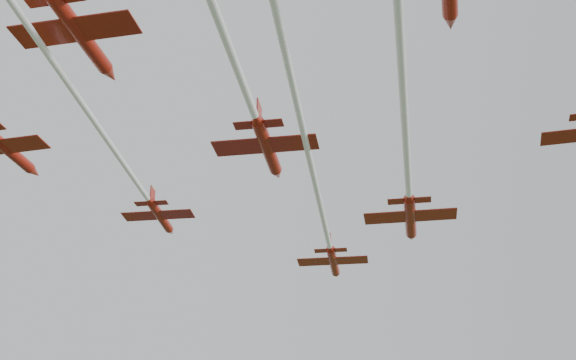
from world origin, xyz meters
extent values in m
cylinder|color=#A11C11|center=(10.65, 26.01, 57.29)|extent=(3.44, 8.24, 1.07)
cone|color=#A11C11|center=(12.11, 30.81, 57.29)|extent=(1.54, 1.99, 1.07)
cone|color=#A11C11|center=(9.28, 21.49, 57.29)|extent=(1.27, 1.40, 0.97)
ellipsoid|color=black|center=(11.22, 27.87, 57.68)|extent=(0.66, 1.00, 0.31)
cube|color=#A11C11|center=(10.43, 25.26, 57.05)|extent=(8.94, 4.92, 0.10)
cube|color=#A11C11|center=(9.55, 22.38, 57.29)|extent=(4.07, 2.25, 0.08)
cube|color=#A11C11|center=(9.60, 22.56, 58.36)|extent=(0.60, 1.71, 1.95)
cylinder|color=white|center=(2.08, -2.14, 57.24)|extent=(14.63, 46.40, 0.58)
cylinder|color=#A11C11|center=(-10.79, 17.56, 58.25)|extent=(3.14, 7.50, 0.98)
cone|color=#A11C11|center=(-9.45, 21.93, 58.25)|extent=(1.40, 1.81, 0.98)
cone|color=#A11C11|center=(-12.04, 13.45, 58.25)|extent=(1.16, 1.28, 0.89)
ellipsoid|color=black|center=(-10.27, 19.26, 58.60)|extent=(0.60, 0.91, 0.28)
cube|color=#A11C11|center=(-10.99, 16.88, 58.03)|extent=(8.14, 4.49, 0.09)
cube|color=#A11C11|center=(-11.80, 14.25, 58.25)|extent=(3.70, 2.06, 0.07)
cube|color=#A11C11|center=(-11.75, 14.42, 59.22)|extent=(0.55, 1.55, 1.77)
cylinder|color=white|center=(-17.34, -3.85, 58.20)|extent=(10.81, 33.82, 0.53)
cylinder|color=#A11C11|center=(15.15, 8.98, 56.30)|extent=(4.06, 9.10, 1.19)
cone|color=#A11C11|center=(16.93, 14.26, 56.30)|extent=(1.75, 2.23, 1.19)
cone|color=#A11C11|center=(13.48, 4.01, 56.30)|extent=(1.44, 1.58, 1.08)
ellipsoid|color=black|center=(15.84, 11.03, 56.74)|extent=(0.76, 1.12, 0.35)
cube|color=#A11C11|center=(14.87, 8.16, 56.03)|extent=(9.92, 5.70, 0.11)
cube|color=#A11C11|center=(13.80, 4.98, 56.30)|extent=(4.52, 2.61, 0.09)
cube|color=#A11C11|center=(13.87, 5.19, 57.49)|extent=(0.72, 1.88, 2.16)
cylinder|color=white|center=(5.73, -19.00, 56.25)|extent=(15.72, 45.08, 0.65)
cylinder|color=#A11C11|center=(-25.84, 6.72, 59.66)|extent=(4.44, 8.45, 1.13)
cone|color=#A11C11|center=(-23.78, 11.57, 59.66)|extent=(1.76, 2.14, 1.13)
ellipsoid|color=black|center=(-25.04, 8.61, 60.07)|extent=(0.78, 1.06, 0.33)
cube|color=#A11C11|center=(-26.16, 5.97, 59.40)|extent=(9.33, 5.97, 0.10)
cylinder|color=#A11C11|center=(-1.56, -1.63, 57.51)|extent=(4.01, 9.03, 1.18)
cone|color=#A11C11|center=(0.19, 3.61, 57.51)|extent=(1.73, 2.21, 1.18)
cone|color=#A11C11|center=(-3.21, -6.57, 57.51)|extent=(1.43, 1.56, 1.07)
ellipsoid|color=black|center=(-0.88, 0.40, 57.94)|extent=(0.75, 1.11, 0.34)
cube|color=#A11C11|center=(-1.83, -2.45, 57.24)|extent=(9.84, 5.64, 0.11)
cube|color=#A11C11|center=(-2.89, -5.60, 57.51)|extent=(4.48, 2.58, 0.09)
cube|color=#A11C11|center=(-2.82, -5.40, 58.69)|extent=(0.71, 1.87, 2.15)
cylinder|color=#A11C11|center=(-17.64, -13.06, 59.83)|extent=(4.58, 9.17, 1.21)
cone|color=#A11C11|center=(-15.55, -7.77, 59.83)|extent=(1.86, 2.29, 1.21)
ellipsoid|color=black|center=(-16.83, -11.01, 60.27)|extent=(0.82, 1.15, 0.35)
cube|color=#A11C11|center=(-17.97, -13.88, 59.56)|extent=(10.09, 6.24, 0.11)
cone|color=#A11C11|center=(9.72, -19.18, 59.80)|extent=(1.78, 2.21, 1.17)
camera|label=1|loc=(-10.26, -65.05, 22.99)|focal=50.00mm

